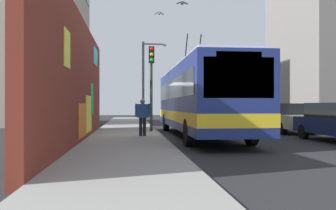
# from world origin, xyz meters

# --- Properties ---
(ground_plane) EXTENTS (80.00, 80.00, 0.00)m
(ground_plane) POSITION_xyz_m (0.00, 0.00, 0.00)
(ground_plane) COLOR #232326
(sidewalk_slab) EXTENTS (48.00, 3.20, 0.15)m
(sidewalk_slab) POSITION_xyz_m (0.00, 1.60, 0.07)
(sidewalk_slab) COLOR gray
(sidewalk_slab) RESTS_ON ground_plane
(graffiti_wall) EXTENTS (15.24, 0.32, 4.75)m
(graffiti_wall) POSITION_xyz_m (-3.37, 3.35, 2.37)
(graffiti_wall) COLOR maroon
(graffiti_wall) RESTS_ON ground_plane
(building_far_left) EXTENTS (8.92, 8.28, 17.57)m
(building_far_left) POSITION_xyz_m (11.86, 9.20, 8.79)
(building_far_left) COLOR #9E937F
(building_far_left) RESTS_ON ground_plane
(city_bus) EXTENTS (12.65, 2.59, 5.10)m
(city_bus) POSITION_xyz_m (-0.34, -1.80, 1.84)
(city_bus) COLOR navy
(city_bus) RESTS_ON ground_plane
(parked_car_champagne) EXTENTS (4.80, 1.81, 1.58)m
(parked_car_champagne) POSITION_xyz_m (2.01, -7.00, 0.84)
(parked_car_champagne) COLOR #C6B793
(parked_car_champagne) RESTS_ON ground_plane
(parked_car_dark_gray) EXTENTS (4.69, 1.73, 1.58)m
(parked_car_dark_gray) POSITION_xyz_m (7.86, -7.00, 0.83)
(parked_car_dark_gray) COLOR #38383D
(parked_car_dark_gray) RESTS_ON ground_plane
(parked_car_silver) EXTENTS (4.10, 1.87, 1.58)m
(parked_car_silver) POSITION_xyz_m (14.29, -7.00, 0.83)
(parked_car_silver) COLOR #B7B7BC
(parked_car_silver) RESTS_ON ground_plane
(pedestrian_at_curb) EXTENTS (0.22, 0.65, 1.60)m
(pedestrian_at_curb) POSITION_xyz_m (-1.45, 0.90, 1.08)
(pedestrian_at_curb) COLOR #1E1E2D
(pedestrian_at_curb) RESTS_ON sidewalk_slab
(traffic_light) EXTENTS (0.49, 0.28, 4.35)m
(traffic_light) POSITION_xyz_m (1.33, 0.35, 3.07)
(traffic_light) COLOR #2D382D
(traffic_light) RESTS_ON sidewalk_slab
(street_lamp) EXTENTS (0.44, 1.83, 6.04)m
(street_lamp) POSITION_xyz_m (9.71, 0.23, 3.66)
(street_lamp) COLOR #4C4C51
(street_lamp) RESTS_ON sidewalk_slab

